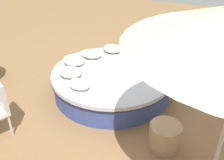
% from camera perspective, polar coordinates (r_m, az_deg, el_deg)
% --- Properties ---
extents(ground_plane, '(16.00, 16.00, 0.00)m').
position_cam_1_polar(ground_plane, '(5.57, -0.00, -2.65)').
color(ground_plane, olive).
extents(round_bed, '(2.49, 2.49, 0.50)m').
position_cam_1_polar(round_bed, '(5.44, -0.00, -0.39)').
color(round_bed, '#38478C').
rests_on(round_bed, ground_plane).
extents(throw_pillow_0, '(0.43, 0.30, 0.21)m').
position_cam_1_polar(throw_pillow_0, '(6.10, 0.01, 6.91)').
color(throw_pillow_0, beige).
rests_on(throw_pillow_0, round_bed).
extents(throw_pillow_1, '(0.51, 0.40, 0.16)m').
position_cam_1_polar(throw_pillow_1, '(5.92, -4.64, 5.79)').
color(throw_pillow_1, beige).
rests_on(throw_pillow_1, round_bed).
extents(throw_pillow_2, '(0.47, 0.39, 0.21)m').
position_cam_1_polar(throw_pillow_2, '(5.61, -8.42, 4.34)').
color(throw_pillow_2, white).
rests_on(throw_pillow_2, round_bed).
extents(throw_pillow_3, '(0.47, 0.38, 0.19)m').
position_cam_1_polar(throw_pillow_3, '(5.17, -9.18, 1.73)').
color(throw_pillow_3, beige).
rests_on(throw_pillow_3, round_bed).
extents(throw_pillow_4, '(0.41, 0.28, 0.20)m').
position_cam_1_polar(throw_pillow_4, '(4.74, -7.27, -0.93)').
color(throw_pillow_4, white).
rests_on(throw_pillow_4, round_bed).
extents(side_table, '(0.50, 0.50, 0.43)m').
position_cam_1_polar(side_table, '(4.26, 11.52, -12.02)').
color(side_table, '#997A56').
rests_on(side_table, ground_plane).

